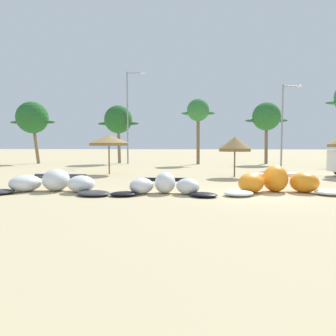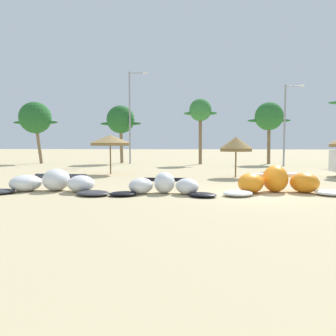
{
  "view_description": "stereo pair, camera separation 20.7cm",
  "coord_description": "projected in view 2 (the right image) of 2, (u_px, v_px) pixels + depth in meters",
  "views": [
    {
      "loc": [
        -2.56,
        -14.67,
        2.23
      ],
      "look_at": [
        -4.03,
        2.0,
        1.0
      ],
      "focal_mm": 34.61,
      "sensor_mm": 36.0,
      "label": 1
    },
    {
      "loc": [
        -2.35,
        -14.65,
        2.23
      ],
      "look_at": [
        -4.03,
        2.0,
        1.0
      ],
      "focal_mm": 34.61,
      "sensor_mm": 36.0,
      "label": 2
    }
  ],
  "objects": [
    {
      "name": "kite_left",
      "position": [
        164.0,
        186.0,
        14.5
      ],
      "size": [
        4.88,
        2.27,
        0.97
      ],
      "color": "black",
      "rests_on": "ground"
    },
    {
      "name": "lamppost_west_center",
      "position": [
        287.0,
        120.0,
        32.48
      ],
      "size": [
        1.96,
        0.24,
        8.17
      ],
      "color": "gray",
      "rests_on": "ground"
    },
    {
      "name": "palm_leftmost",
      "position": [
        35.0,
        118.0,
        37.32
      ],
      "size": [
        5.43,
        3.62,
        7.11
      ],
      "color": "#7F6647",
      "rests_on": "ground"
    },
    {
      "name": "beach_umbrella_near_van",
      "position": [
        110.0,
        140.0,
        24.08
      ],
      "size": [
        3.01,
        3.01,
        2.93
      ],
      "color": "brown",
      "rests_on": "ground"
    },
    {
      "name": "kite_far_left",
      "position": [
        53.0,
        183.0,
        15.22
      ],
      "size": [
        6.29,
        2.84,
        1.06
      ],
      "color": "#333338",
      "rests_on": "ground"
    },
    {
      "name": "kite_left_of_center",
      "position": [
        278.0,
        182.0,
        14.84
      ],
      "size": [
        5.69,
        2.98,
        1.25
      ],
      "color": "white",
      "rests_on": "ground"
    },
    {
      "name": "lamppost_west",
      "position": [
        131.0,
        113.0,
        36.63
      ],
      "size": [
        2.13,
        0.24,
        10.35
      ],
      "color": "gray",
      "rests_on": "ground"
    },
    {
      "name": "beach_umbrella_middle",
      "position": [
        236.0,
        144.0,
        21.84
      ],
      "size": [
        2.23,
        2.23,
        2.73
      ],
      "color": "brown",
      "rests_on": "ground"
    },
    {
      "name": "palm_left",
      "position": [
        121.0,
        120.0,
        37.94
      ],
      "size": [
        4.89,
        3.26,
        6.77
      ],
      "color": "#7F6647",
      "rests_on": "ground"
    },
    {
      "name": "ground_plane",
      "position": [
        253.0,
        194.0,
        14.46
      ],
      "size": [
        260.0,
        260.0,
        0.0
      ],
      "primitive_type": "plane",
      "color": "#C6B284"
    },
    {
      "name": "palm_left_of_gap",
      "position": [
        200.0,
        111.0,
        35.95
      ],
      "size": [
        3.73,
        2.48,
        7.28
      ],
      "color": "brown",
      "rests_on": "ground"
    },
    {
      "name": "palm_center_left",
      "position": [
        269.0,
        117.0,
        36.61
      ],
      "size": [
        4.77,
        3.18,
        6.98
      ],
      "color": "brown",
      "rests_on": "ground"
    }
  ]
}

